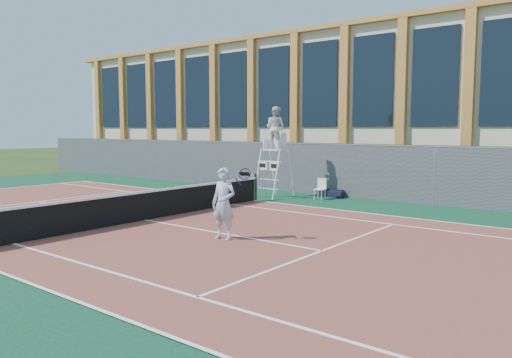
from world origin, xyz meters
The scene contains 12 objects.
ground centered at (0.00, 0.00, 0.00)m, with size 120.00×120.00×0.00m, color #233814.
apron centered at (0.00, 1.00, 0.01)m, with size 36.00×20.00×0.01m, color #0C3624.
tennis_court centered at (0.00, 0.00, 0.02)m, with size 23.77×10.97×0.02m, color brown.
tennis_net centered at (0.00, 0.00, 0.54)m, with size 0.10×11.30×1.10m.
fence centered at (0.00, 8.80, 1.10)m, with size 40.00×0.06×2.20m, color #595E60, non-canonical shape.
hedge centered at (0.00, 10.00, 1.10)m, with size 40.00×1.40×2.20m, color black.
building centered at (0.00, 17.95, 4.15)m, with size 45.00×10.60×8.22m.
umpire_chair centered at (-0.09, 7.05, 2.81)m, with size 1.07×1.65×3.84m.
plastic_chair centered at (1.87, 7.52, 0.51)m, with size 0.42×0.42×0.86m.
sports_bag_near centered at (1.94, 8.60, 0.16)m, with size 0.70×0.28×0.30m, color black.
sports_bag_far centered at (2.10, 8.35, 0.14)m, with size 0.67×0.29×0.27m, color black.
tennis_player centered at (3.76, -0.49, 0.96)m, with size 1.05×0.73×1.86m.
Camera 1 is at (12.24, -9.94, 2.87)m, focal length 35.00 mm.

